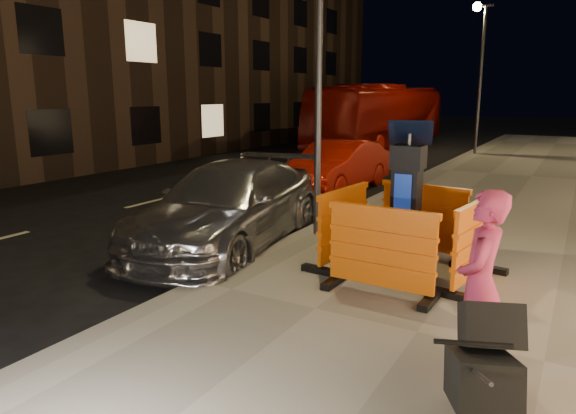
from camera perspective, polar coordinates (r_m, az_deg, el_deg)
The scene contains 15 objects.
ground_plane at distance 7.25m, azimuth -9.61°, elevation -9.32°, with size 120.00×120.00×0.00m, color black.
sidewalk at distance 5.92m, azimuth 14.13°, elevation -13.96°, with size 6.00×60.00×0.15m, color gray.
kerb at distance 7.22m, azimuth -9.63°, elevation -8.77°, with size 0.30×60.00×0.15m, color slate.
parking_kiosk at distance 7.39m, azimuth 12.98°, elevation 0.46°, with size 0.65×0.65×2.05m, color black.
barrier_front at distance 6.62m, azimuth 10.32°, elevation -4.85°, with size 1.47×0.60×1.14m, color #E35F0B.
barrier_back at distance 8.38m, azimuth 14.77°, elevation -1.40°, with size 1.47×0.60×1.14m, color #E35F0B.
barrier_kerbside at distance 7.81m, azimuth 6.16°, elevation -2.05°, with size 1.47×0.60×1.14m, color #E35F0B.
barrier_bldgside at distance 7.28m, azimuth 19.96°, elevation -3.82°, with size 1.47×0.60×1.14m, color #E35F0B.
car_silver at distance 9.34m, azimuth -6.44°, elevation -4.22°, with size 2.04×5.02×1.46m, color #9E9EA3.
car_red at distance 14.56m, azimuth 5.48°, elevation 1.86°, with size 1.47×4.22×1.39m, color #A91407.
bus_doubledecker at distance 25.89m, azimuth 10.07°, elevation 6.38°, with size 2.60×11.11×3.10m, color #950E06.
man at distance 4.95m, azimuth 20.57°, elevation -7.99°, with size 0.63×0.41×1.72m, color #B02C53.
stroller at distance 4.26m, azimuth 20.75°, elevation -16.96°, with size 0.50×0.78×0.97m, color black.
street_lamp_mid at distance 9.13m, azimuth 3.44°, elevation 15.47°, with size 0.12×0.12×6.00m, color #3F3F44.
street_lamp_far at distance 23.50m, azimuth 20.58°, elevation 12.89°, with size 0.12×0.12×6.00m, color #3F3F44.
Camera 1 is at (4.36, -5.14, 2.67)m, focal length 32.00 mm.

